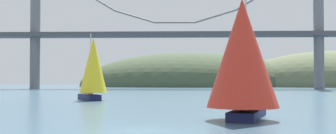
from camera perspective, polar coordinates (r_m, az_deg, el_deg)
The scene contains 6 objects.
ground_plane at distance 23.31m, azimuth -3.80°, elevation -8.61°, with size 360.00×360.00×0.00m, color #426075.
headland_center at distance 158.06m, azimuth 3.09°, elevation -2.65°, with size 83.87×44.00×25.50m, color #425138.
suspension_bridge at distance 118.93m, azimuth 0.98°, elevation 5.39°, with size 116.15×6.00×39.67m.
sailboat_scarlet_sail at distance 28.94m, azimuth 10.11°, elevation 1.51°, with size 6.09×8.95×9.15m.
sailboat_yellow_sail at distance 55.89m, azimuth -10.16°, elevation -0.05°, with size 5.44×7.03×8.95m.
channel_buoy at distance 56.78m, azimuth 12.69°, elevation -4.08°, with size 1.10×1.10×2.64m.
Camera 1 is at (2.39, -23.02, 2.84)m, focal length 44.85 mm.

